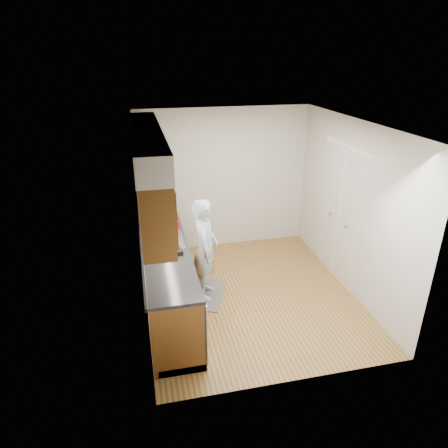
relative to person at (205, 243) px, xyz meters
name	(u,v)px	position (x,y,z in m)	size (l,w,h in m)	color
floor	(250,294)	(0.64, -0.12, -0.86)	(3.50, 3.50, 0.00)	olive
ceiling	(255,124)	(0.64, -0.12, 1.64)	(3.50, 3.50, 0.00)	white
wall_left	(141,227)	(-0.86, -0.12, 0.39)	(0.02, 3.50, 2.50)	#B8B4AC
wall_right	(351,208)	(2.14, -0.12, 0.39)	(0.02, 3.50, 2.50)	#B8B4AC
wall_back	(224,180)	(0.64, 1.63, 0.39)	(3.00, 0.02, 2.50)	#B8B4AC
counter	(167,275)	(-0.56, -0.12, -0.38)	(0.64, 2.80, 1.30)	brown
upper_cabinets	(150,173)	(-0.69, -0.07, 1.08)	(0.47, 2.80, 1.21)	brown
closet_door	(339,215)	(2.12, 0.18, 0.16)	(0.02, 1.22, 2.05)	silver
floor_mat	(206,295)	(0.00, 0.00, -0.86)	(0.49, 0.83, 0.02)	slate
person	(205,243)	(0.00, 0.00, 0.00)	(0.60, 0.40, 1.70)	#9DB4BF
soap_bottle_a	(155,220)	(-0.65, 0.47, 0.22)	(0.11, 0.11, 0.29)	silver
soap_bottle_b	(157,214)	(-0.60, 0.79, 0.18)	(0.09, 0.09, 0.20)	silver
soap_bottle_c	(167,214)	(-0.45, 0.79, 0.16)	(0.13, 0.13, 0.17)	silver
soda_can	(178,225)	(-0.33, 0.41, 0.14)	(0.07, 0.07, 0.12)	#B01E1E
steel_can	(164,219)	(-0.51, 0.66, 0.13)	(0.06, 0.06, 0.12)	#A5A5AA
dish_rack	(166,251)	(-0.57, -0.32, 0.11)	(0.38, 0.32, 0.06)	black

